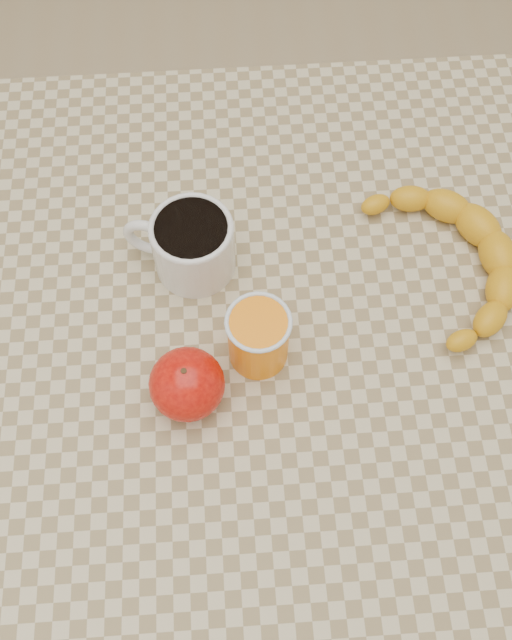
{
  "coord_description": "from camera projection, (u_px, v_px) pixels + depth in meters",
  "views": [
    {
      "loc": [
        -0.02,
        -0.35,
        1.48
      ],
      "look_at": [
        0.0,
        0.0,
        0.77
      ],
      "focal_mm": 40.0,
      "sensor_mm": 36.0,
      "label": 1
    }
  ],
  "objects": [
    {
      "name": "apple",
      "position": [
        187.0,
        384.0,
        0.74
      ],
      "size": [
        0.08,
        0.08,
        0.07
      ],
      "color": "#900604",
      "rests_on": "table"
    },
    {
      "name": "ground",
      "position": [
        256.0,
        483.0,
        1.48
      ],
      "size": [
        3.0,
        3.0,
        0.0
      ],
      "primitive_type": "plane",
      "color": "tan",
      "rests_on": "ground"
    },
    {
      "name": "banana",
      "position": [
        450.0,
        259.0,
        0.82
      ],
      "size": [
        0.28,
        0.33,
        0.04
      ],
      "primitive_type": null,
      "rotation": [
        0.0,
        0.0,
        0.18
      ],
      "color": "gold",
      "rests_on": "table"
    },
    {
      "name": "orange_juice_glass",
      "position": [
        258.0,
        337.0,
        0.76
      ],
      "size": [
        0.07,
        0.07,
        0.08
      ],
      "color": "orange",
      "rests_on": "table"
    },
    {
      "name": "table",
      "position": [
        256.0,
        358.0,
        0.88
      ],
      "size": [
        0.8,
        0.8,
        0.75
      ],
      "color": "#C0B087",
      "rests_on": "ground"
    },
    {
      "name": "coffee_mug",
      "position": [
        191.0,
        244.0,
        0.81
      ],
      "size": [
        0.14,
        0.12,
        0.08
      ],
      "color": "silver",
      "rests_on": "table"
    }
  ]
}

